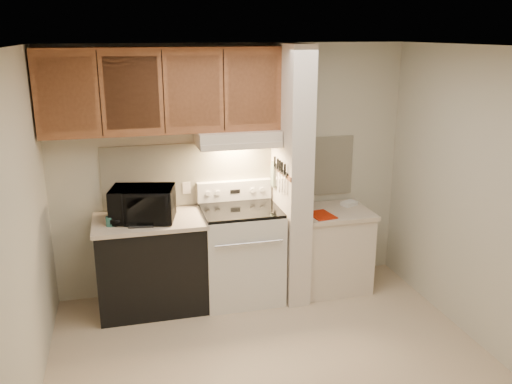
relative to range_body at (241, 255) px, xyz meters
name	(u,v)px	position (x,y,z in m)	size (l,w,h in m)	color
floor	(272,360)	(0.00, -1.16, -0.46)	(3.60, 3.60, 0.00)	beige
ceiling	(275,47)	(0.00, -1.16, 2.04)	(3.60, 3.60, 0.00)	white
wall_back	(233,170)	(0.00, 0.34, 0.79)	(3.60, 0.02, 2.50)	beige
wall_left	(20,238)	(-1.80, -1.16, 0.79)	(0.02, 3.00, 2.50)	beige
wall_right	(480,199)	(1.80, -1.16, 0.79)	(0.02, 3.00, 2.50)	beige
backsplash	(233,172)	(0.00, 0.33, 0.78)	(2.60, 0.02, 0.63)	white
range_body	(241,255)	(0.00, 0.00, 0.00)	(0.76, 0.65, 0.92)	silver
oven_window	(248,264)	(0.00, -0.32, 0.04)	(0.50, 0.01, 0.30)	black
oven_handle	(249,243)	(0.00, -0.35, 0.26)	(0.02, 0.02, 0.65)	silver
cooktop	(241,210)	(0.00, 0.00, 0.48)	(0.74, 0.64, 0.03)	black
range_backguard	(234,190)	(0.00, 0.28, 0.59)	(0.76, 0.08, 0.20)	silver
range_display	(235,191)	(0.00, 0.24, 0.59)	(0.10, 0.01, 0.04)	black
range_knob_left_outer	(208,194)	(-0.28, 0.24, 0.59)	(0.05, 0.05, 0.02)	silver
range_knob_left_inner	(218,193)	(-0.18, 0.24, 0.59)	(0.05, 0.05, 0.02)	silver
range_knob_right_inner	(253,190)	(0.18, 0.24, 0.59)	(0.05, 0.05, 0.02)	silver
range_knob_right_outer	(262,190)	(0.28, 0.24, 0.59)	(0.05, 0.05, 0.02)	silver
dishwasher_front	(152,266)	(-0.88, 0.01, -0.03)	(1.00, 0.63, 0.87)	black
left_countertop	(149,221)	(-0.88, 0.01, 0.43)	(1.04, 0.67, 0.04)	beige
spoon_rest	(141,226)	(-0.96, -0.19, 0.46)	(0.22, 0.07, 0.02)	black
teal_jar	(110,221)	(-1.23, -0.09, 0.49)	(0.08, 0.08, 0.09)	#29615D
outlet	(187,188)	(-0.48, 0.32, 0.64)	(0.08, 0.01, 0.12)	beige
microwave	(143,204)	(-0.93, -0.01, 0.61)	(0.57, 0.39, 0.32)	black
partition_pillar	(291,175)	(0.51, -0.01, 0.79)	(0.22, 0.70, 2.50)	beige
pillar_trim	(280,171)	(0.39, -0.01, 0.84)	(0.01, 0.70, 0.04)	brown
knife_strip	(281,170)	(0.39, -0.06, 0.86)	(0.02, 0.42, 0.04)	black
knife_blade_a	(285,185)	(0.38, -0.22, 0.76)	(0.01, 0.04, 0.16)	silver
knife_handle_a	(285,169)	(0.38, -0.22, 0.91)	(0.02, 0.02, 0.10)	black
knife_blade_b	(282,184)	(0.38, -0.14, 0.75)	(0.01, 0.04, 0.18)	silver
knife_handle_b	(282,167)	(0.38, -0.13, 0.91)	(0.02, 0.02, 0.10)	black
knife_blade_c	(280,182)	(0.38, -0.06, 0.74)	(0.01, 0.04, 0.20)	silver
knife_handle_c	(280,165)	(0.38, -0.06, 0.91)	(0.02, 0.02, 0.10)	black
knife_blade_d	(277,178)	(0.38, 0.03, 0.76)	(0.01, 0.04, 0.16)	silver
knife_handle_d	(278,164)	(0.38, 0.01, 0.91)	(0.02, 0.02, 0.10)	black
knife_blade_e	(275,177)	(0.38, 0.12, 0.75)	(0.01, 0.04, 0.18)	silver
knife_handle_e	(275,161)	(0.38, 0.11, 0.91)	(0.02, 0.02, 0.10)	black
oven_mitt	(273,174)	(0.38, 0.17, 0.76)	(0.03, 0.10, 0.24)	gray
right_cab_base	(332,251)	(0.97, -0.01, -0.06)	(0.70, 0.60, 0.81)	beige
right_countertop	(333,212)	(0.97, -0.01, 0.37)	(0.74, 0.64, 0.04)	beige
red_folder	(321,215)	(0.79, -0.13, 0.39)	(0.22, 0.29, 0.01)	#AF1E04
white_box	(349,203)	(1.19, 0.11, 0.41)	(0.16, 0.11, 0.04)	white
range_hood	(237,137)	(0.00, 0.12, 1.17)	(0.78, 0.44, 0.15)	beige
hood_lip	(242,146)	(0.00, -0.08, 1.12)	(0.78, 0.04, 0.06)	beige
upper_cabinets	(162,90)	(-0.69, 0.17, 1.62)	(2.18, 0.33, 0.77)	brown
cab_door_a	(66,95)	(-1.51, 0.01, 1.62)	(0.46, 0.01, 0.63)	brown
cab_gap_a	(100,94)	(-1.23, 0.01, 1.62)	(0.01, 0.01, 0.73)	black
cab_door_b	(132,93)	(-0.96, 0.01, 1.62)	(0.46, 0.01, 0.63)	brown
cab_gap_b	(163,92)	(-0.69, 0.01, 1.62)	(0.01, 0.01, 0.73)	black
cab_door_c	(194,91)	(-0.42, 0.01, 1.62)	(0.46, 0.01, 0.63)	brown
cab_gap_c	(224,91)	(-0.14, 0.01, 1.62)	(0.01, 0.01, 0.73)	black
cab_door_d	(253,90)	(0.13, 0.01, 1.62)	(0.46, 0.01, 0.63)	brown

